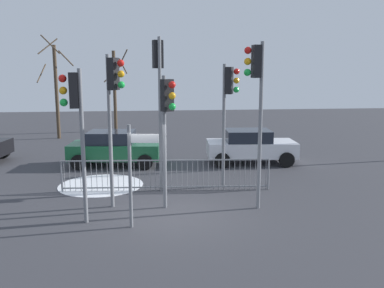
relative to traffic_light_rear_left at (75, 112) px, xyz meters
The scene contains 14 objects.
ground_plane 3.89m from the traffic_light_rear_left, 11.09° to the left, with size 60.00×60.00×0.00m, color #38383D.
traffic_light_rear_left is the anchor object (origin of this frame).
traffic_light_mid_left 4.97m from the traffic_light_rear_left, ahead, with size 0.57×0.33×4.82m.
traffic_light_foreground_left 1.51m from the traffic_light_rear_left, 53.40° to the left, with size 0.53×0.40×4.48m.
traffic_light_rear_right 3.76m from the traffic_light_rear_left, 52.98° to the left, with size 0.37×0.55×5.09m.
traffic_light_mid_right 2.55m from the traffic_light_rear_left, 20.12° to the left, with size 0.42×0.51×3.89m.
traffic_light_foreground_right 5.45m from the traffic_light_rear_left, 33.02° to the left, with size 0.53×0.40×4.23m.
direction_sign_post 2.10m from the traffic_light_rear_left, 17.90° to the right, with size 0.78×0.17×2.70m.
pedestrian_guard_railing 4.41m from the traffic_light_rear_left, 48.63° to the left, with size 7.02×0.54×1.07m.
car_green_trailing 7.15m from the traffic_light_rear_left, 86.44° to the left, with size 3.96×2.26×1.47m.
car_white_near 9.34m from the traffic_light_rear_left, 46.10° to the left, with size 3.91×2.15×1.47m.
bare_tree_centre 14.65m from the traffic_light_rear_left, 103.46° to the left, with size 1.95×1.94×5.97m.
bare_tree_right 16.92m from the traffic_light_rear_left, 90.65° to the left, with size 1.67×1.76×5.32m.
snow_patch_kerb 4.73m from the traffic_light_rear_left, 87.54° to the left, with size 2.97×2.97×0.01m, color white.
Camera 1 is at (-0.63, -11.29, 4.06)m, focal length 38.77 mm.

